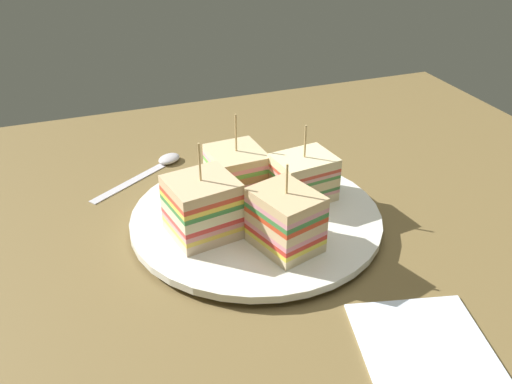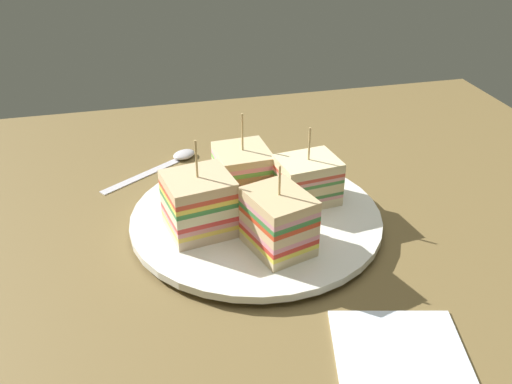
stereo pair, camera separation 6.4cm
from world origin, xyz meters
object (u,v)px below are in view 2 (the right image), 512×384
object	(u,v)px
sandwich_wedge_3	(278,222)
plate	(256,219)
sandwich_wedge_1	(242,168)
napkin	(401,356)
chip_pile	(243,208)
sandwich_wedge_2	(199,204)
spoon	(171,161)
sandwich_wedge_0	(307,180)

from	to	relation	value
sandwich_wedge_3	plate	bearing A→B (deg)	-11.11
plate	sandwich_wedge_1	bearing A→B (deg)	-89.32
napkin	chip_pile	bearing A→B (deg)	-68.35
chip_pile	sandwich_wedge_2	bearing A→B (deg)	12.36
sandwich_wedge_3	spoon	bearing A→B (deg)	1.83
napkin	sandwich_wedge_1	bearing A→B (deg)	-76.04
sandwich_wedge_0	sandwich_wedge_3	distance (cm)	10.52
sandwich_wedge_2	napkin	xyz separation A→B (cm)	(-14.13, 21.48, -4.68)
sandwich_wedge_2	plate	bearing A→B (deg)	3.13
sandwich_wedge_3	spoon	distance (cm)	27.14
sandwich_wedge_1	chip_pile	distance (cm)	7.63
sandwich_wedge_0	sandwich_wedge_2	distance (cm)	13.88
sandwich_wedge_0	sandwich_wedge_1	size ratio (longest dim) A/B	0.97
sandwich_wedge_0	chip_pile	size ratio (longest dim) A/B	1.34
plate	sandwich_wedge_3	xyz separation A→B (cm)	(-0.72, 6.90, 3.88)
sandwich_wedge_0	chip_pile	world-z (taller)	sandwich_wedge_0
sandwich_wedge_2	spoon	bearing A→B (deg)	83.39
sandwich_wedge_2	napkin	distance (cm)	26.13
spoon	napkin	bearing A→B (deg)	-103.66
spoon	napkin	world-z (taller)	spoon
sandwich_wedge_0	sandwich_wedge_1	xyz separation A→B (cm)	(6.79, -5.20, -0.23)
sandwich_wedge_3	napkin	world-z (taller)	sandwich_wedge_3
sandwich_wedge_2	sandwich_wedge_3	xyz separation A→B (cm)	(-7.48, 5.32, -0.08)
sandwich_wedge_2	napkin	bearing A→B (deg)	-66.69
sandwich_wedge_3	napkin	xyz separation A→B (cm)	(-6.65, 16.16, -4.60)
sandwich_wedge_2	chip_pile	size ratio (longest dim) A/B	1.54
plate	napkin	distance (cm)	24.22
sandwich_wedge_2	spoon	world-z (taller)	sandwich_wedge_2
spoon	sandwich_wedge_2	bearing A→B (deg)	-120.51
plate	spoon	world-z (taller)	plate
sandwich_wedge_2	sandwich_wedge_0	bearing A→B (deg)	3.81
plate	sandwich_wedge_2	xyz separation A→B (cm)	(6.76, 1.58, 3.97)
sandwich_wedge_2	sandwich_wedge_3	world-z (taller)	sandwich_wedge_2
chip_pile	napkin	world-z (taller)	chip_pile
napkin	sandwich_wedge_3	bearing A→B (deg)	-67.62
sandwich_wedge_1	napkin	bearing A→B (deg)	10.35
sandwich_wedge_0	chip_pile	xyz separation A→B (cm)	(8.31, 2.19, -1.43)
sandwich_wedge_2	chip_pile	world-z (taller)	sandwich_wedge_2
chip_pile	sandwich_wedge_1	bearing A→B (deg)	-101.63
plate	spoon	bearing A→B (deg)	-66.66
sandwich_wedge_3	sandwich_wedge_2	bearing A→B (deg)	37.48
plate	sandwich_wedge_1	world-z (taller)	sandwich_wedge_1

